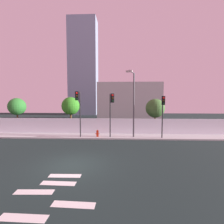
% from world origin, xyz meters
% --- Properties ---
extents(ground_plane, '(80.00, 80.00, 0.00)m').
position_xyz_m(ground_plane, '(0.00, 0.00, 0.00)').
color(ground_plane, black).
extents(sidewalk, '(36.00, 2.40, 0.15)m').
position_xyz_m(sidewalk, '(0.00, 8.20, 0.07)').
color(sidewalk, '#AEAEAE').
rests_on(sidewalk, ground).
extents(perimeter_wall, '(36.00, 0.18, 1.80)m').
position_xyz_m(perimeter_wall, '(0.00, 9.49, 1.05)').
color(perimeter_wall, silver).
rests_on(perimeter_wall, sidewalk).
extents(crosswalk_marking, '(3.90, 4.72, 0.01)m').
position_xyz_m(crosswalk_marking, '(0.12, -3.67, 0.00)').
color(crosswalk_marking, silver).
rests_on(crosswalk_marking, ground).
extents(traffic_light_left, '(0.55, 1.73, 4.69)m').
position_xyz_m(traffic_light_left, '(2.19, 6.75, 3.59)').
color(traffic_light_left, black).
rests_on(traffic_light_left, sidewalk).
extents(traffic_light_center, '(0.34, 1.50, 4.92)m').
position_xyz_m(traffic_light_center, '(-1.25, 6.89, 3.73)').
color(traffic_light_center, black).
rests_on(traffic_light_center, sidewalk).
extents(traffic_light_right, '(0.40, 1.13, 4.45)m').
position_xyz_m(traffic_light_right, '(7.52, 7.06, 3.39)').
color(traffic_light_right, black).
rests_on(traffic_light_right, sidewalk).
extents(street_lamp_curbside, '(1.04, 2.37, 6.92)m').
position_xyz_m(street_lamp_curbside, '(4.47, 7.43, 4.29)').
color(street_lamp_curbside, '#4C4C51').
rests_on(street_lamp_curbside, sidewalk).
extents(fire_hydrant, '(0.44, 0.26, 0.74)m').
position_xyz_m(fire_hydrant, '(0.61, 7.71, 0.55)').
color(fire_hydrant, red).
rests_on(fire_hydrant, sidewalk).
extents(roadside_tree_leftmost, '(2.24, 2.24, 4.42)m').
position_xyz_m(roadside_tree_leftmost, '(-10.47, 11.02, 3.28)').
color(roadside_tree_leftmost, brown).
rests_on(roadside_tree_leftmost, ground).
extents(roadside_tree_midleft, '(2.31, 2.31, 4.55)m').
position_xyz_m(roadside_tree_midleft, '(-3.31, 11.02, 3.37)').
color(roadside_tree_midleft, brown).
rests_on(roadside_tree_midleft, ground).
extents(roadside_tree_midright, '(2.40, 2.40, 4.32)m').
position_xyz_m(roadside_tree_midright, '(7.54, 11.02, 3.11)').
color(roadside_tree_midright, brown).
rests_on(roadside_tree_midright, ground).
extents(low_building_distant, '(12.13, 6.00, 7.41)m').
position_xyz_m(low_building_distant, '(4.90, 23.49, 3.70)').
color(low_building_distant, '#A5A5A5').
rests_on(low_building_distant, ground).
extents(tower_on_skyline, '(7.41, 5.00, 25.40)m').
position_xyz_m(tower_on_skyline, '(-6.81, 35.49, 12.70)').
color(tower_on_skyline, gray).
rests_on(tower_on_skyline, ground).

